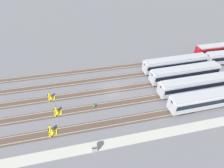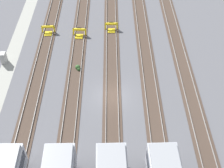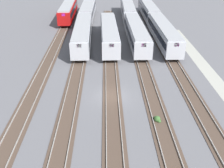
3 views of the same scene
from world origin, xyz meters
The scene contains 11 objects.
ground_plane centered at (0.00, 0.00, 0.00)m, with size 400.00×400.00×0.00m, color #5B5B60.
rail_track_nearest centered at (0.00, -9.59, 0.04)m, with size 90.00×2.23×0.21m.
rail_track_near_inner centered at (0.00, -4.80, 0.04)m, with size 90.00×2.23×0.21m.
rail_track_middle centered at (0.00, 0.00, 0.04)m, with size 90.00×2.24×0.21m.
rail_track_far_inner centered at (0.00, 4.80, 0.04)m, with size 90.00×2.23×0.21m.
rail_track_farthest centered at (0.00, 9.59, 0.04)m, with size 90.00×2.23×0.21m.
bumper_stop_nearest_track centered at (-13.42, -9.58, 0.51)m, with size 1.38×2.01×1.22m.
bumper_stop_near_inner_track centered at (-12.63, -4.81, 0.51)m, with size 1.38×2.01×1.22m.
bumper_stop_middle_track centered at (-14.13, 0.00, 0.51)m, with size 1.35×2.00×1.22m.
electrical_cabinet centered at (-6.48, -14.56, 0.80)m, with size 0.90×0.73×1.60m.
weed_clump centered at (-5.07, -4.52, 0.24)m, with size 0.92×0.70×0.64m.
Camera 2 is at (26.28, -0.20, 27.29)m, focal length 50.00 mm.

